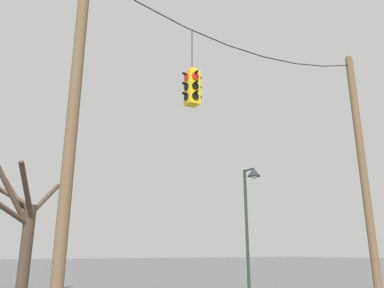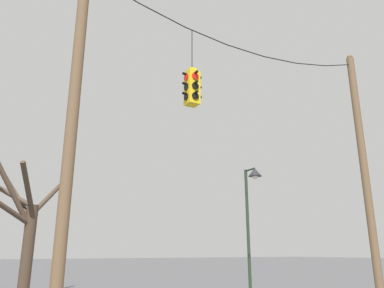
# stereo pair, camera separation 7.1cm
# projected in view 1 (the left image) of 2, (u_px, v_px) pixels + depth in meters

# --- Properties ---
(utility_pole_left) EXTENTS (0.27, 0.27, 9.11)m
(utility_pole_left) POSITION_uv_depth(u_px,v_px,m) (72.00, 126.00, 8.28)
(utility_pole_left) COLOR brown
(utility_pole_left) RESTS_ON ground_plane
(utility_pole_right) EXTENTS (0.27, 0.27, 9.11)m
(utility_pole_right) POSITION_uv_depth(u_px,v_px,m) (363.00, 172.00, 13.08)
(utility_pole_right) COLOR brown
(utility_pole_right) RESTS_ON ground_plane
(span_wire) EXTENTS (10.01, 0.03, 0.87)m
(span_wire) POSITION_uv_depth(u_px,v_px,m) (245.00, 43.00, 11.67)
(span_wire) COLOR black
(traffic_light_near_right_pole) EXTENTS (0.58, 0.58, 2.29)m
(traffic_light_near_right_pole) POSITION_uv_depth(u_px,v_px,m) (192.00, 87.00, 10.21)
(traffic_light_near_right_pole) COLOR yellow
(street_lamp) EXTENTS (0.54, 0.92, 5.13)m
(street_lamp) POSITION_uv_depth(u_px,v_px,m) (251.00, 197.00, 14.87)
(street_lamp) COLOR #233323
(street_lamp) RESTS_ON ground_plane
(bare_tree) EXTENTS (3.93, 3.66, 6.16)m
(bare_tree) POSITION_uv_depth(u_px,v_px,m) (22.00, 223.00, 16.14)
(bare_tree) COLOR #423326
(bare_tree) RESTS_ON ground_plane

